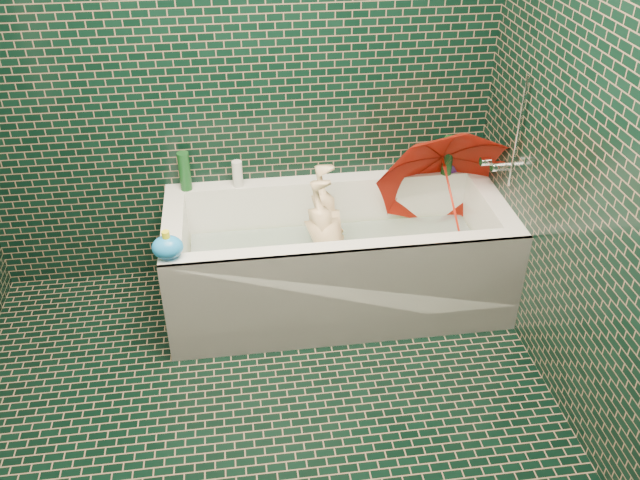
{
  "coord_description": "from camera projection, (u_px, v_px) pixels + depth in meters",
  "views": [
    {
      "loc": [
        -0.03,
        -1.79,
        2.26
      ],
      "look_at": [
        0.33,
        0.82,
        0.51
      ],
      "focal_mm": 38.0,
      "sensor_mm": 36.0,
      "label": 1
    }
  ],
  "objects": [
    {
      "name": "floor",
      "position": [
        266.0,
        464.0,
        2.72
      ],
      "size": [
        2.8,
        2.8,
        0.0
      ],
      "primitive_type": "plane",
      "color": "black",
      "rests_on": "ground"
    },
    {
      "name": "wall_back",
      "position": [
        233.0,
        48.0,
        3.19
      ],
      "size": [
        2.8,
        0.0,
        2.8
      ],
      "primitive_type": "plane",
      "rotation": [
        1.57,
        0.0,
        0.0
      ],
      "color": "black",
      "rests_on": "floor"
    },
    {
      "name": "bathtub",
      "position": [
        337.0,
        267.0,
        3.49
      ],
      "size": [
        1.7,
        0.75,
        0.55
      ],
      "color": "white",
      "rests_on": "floor"
    },
    {
      "name": "bath_mat",
      "position": [
        337.0,
        274.0,
        3.54
      ],
      "size": [
        1.35,
        0.47,
        0.01
      ],
      "primitive_type": "cube",
      "color": "green",
      "rests_on": "bathtub"
    },
    {
      "name": "water",
      "position": [
        337.0,
        251.0,
        3.46
      ],
      "size": [
        1.48,
        0.53,
        0.0
      ],
      "primitive_type": "cube",
      "color": "silver",
      "rests_on": "bathtub"
    },
    {
      "name": "faucet",
      "position": [
        504.0,
        159.0,
        3.28
      ],
      "size": [
        0.18,
        0.19,
        0.55
      ],
      "color": "silver",
      "rests_on": "wall_right"
    },
    {
      "name": "child",
      "position": [
        331.0,
        251.0,
        3.44
      ],
      "size": [
        0.95,
        0.59,
        0.32
      ],
      "primitive_type": "imported",
      "rotation": [
        -1.44,
        0.0,
        -1.9
      ],
      "color": "beige",
      "rests_on": "bathtub"
    },
    {
      "name": "umbrella",
      "position": [
        452.0,
        200.0,
        3.41
      ],
      "size": [
        0.91,
        1.0,
        1.03
      ],
      "primitive_type": "imported",
      "rotation": [
        0.44,
        -0.29,
        -0.19
      ],
      "color": "red",
      "rests_on": "bathtub"
    },
    {
      "name": "soap_bottle_a",
      "position": [
        473.0,
        168.0,
        3.69
      ],
      "size": [
        0.09,
        0.09,
        0.22
      ],
      "primitive_type": "imported",
      "rotation": [
        0.0,
        0.0,
        -0.07
      ],
      "color": "white",
      "rests_on": "bathtub"
    },
    {
      "name": "soap_bottle_b",
      "position": [
        455.0,
        173.0,
        3.64
      ],
      "size": [
        0.12,
        0.12,
        0.2
      ],
      "primitive_type": "imported",
      "rotation": [
        0.0,
        0.0,
        0.35
      ],
      "color": "#412078",
      "rests_on": "bathtub"
    },
    {
      "name": "soap_bottle_c",
      "position": [
        460.0,
        170.0,
        3.66
      ],
      "size": [
        0.12,
        0.12,
        0.16
      ],
      "primitive_type": "imported",
      "rotation": [
        0.0,
        0.0,
        -0.02
      ],
      "color": "#13451B",
      "rests_on": "bathtub"
    },
    {
      "name": "bottle_right_tall",
      "position": [
        448.0,
        156.0,
        3.57
      ],
      "size": [
        0.06,
        0.06,
        0.21
      ],
      "primitive_type": "cylinder",
      "rotation": [
        0.0,
        0.0,
        0.15
      ],
      "color": "#13451B",
      "rests_on": "bathtub"
    },
    {
      "name": "bottle_right_pump",
      "position": [
        475.0,
        155.0,
        3.64
      ],
      "size": [
        0.07,
        0.07,
        0.16
      ],
      "primitive_type": "cylinder",
      "rotation": [
        0.0,
        0.0,
        -0.43
      ],
      "color": "silver",
      "rests_on": "bathtub"
    },
    {
      "name": "bottle_left_tall",
      "position": [
        185.0,
        171.0,
        3.43
      ],
      "size": [
        0.07,
        0.07,
        0.21
      ],
      "primitive_type": "cylinder",
      "rotation": [
        0.0,
        0.0,
        -0.17
      ],
      "color": "#13451B",
      "rests_on": "bathtub"
    },
    {
      "name": "bottle_left_short",
      "position": [
        238.0,
        174.0,
        3.48
      ],
      "size": [
        0.06,
        0.06,
        0.14
      ],
      "primitive_type": "cylinder",
      "rotation": [
        0.0,
        0.0,
        0.21
      ],
      "color": "white",
      "rests_on": "bathtub"
    },
    {
      "name": "rubber_duck",
      "position": [
        446.0,
        162.0,
        3.65
      ],
      "size": [
        0.12,
        0.09,
        0.09
      ],
      "rotation": [
        0.0,
        0.0,
        -0.16
      ],
      "color": "yellow",
      "rests_on": "bathtub"
    },
    {
      "name": "bath_toy",
      "position": [
        168.0,
        247.0,
        2.94
      ],
      "size": [
        0.17,
        0.15,
        0.13
      ],
      "rotation": [
        0.0,
        0.0,
        -0.35
      ],
      "color": "#1A8BF1",
      "rests_on": "bathtub"
    }
  ]
}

